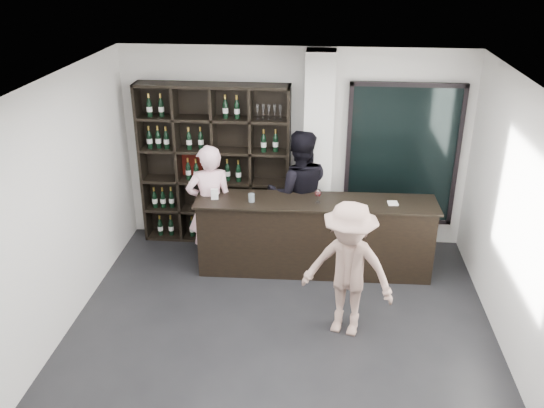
# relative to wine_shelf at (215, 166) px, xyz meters

# --- Properties ---
(floor) EXTENTS (5.00, 5.50, 0.01)m
(floor) POSITION_rel_wine_shelf_xyz_m (1.15, -2.57, -1.20)
(floor) COLOR black
(floor) RESTS_ON ground
(wine_shelf) EXTENTS (2.20, 0.35, 2.40)m
(wine_shelf) POSITION_rel_wine_shelf_xyz_m (0.00, 0.00, 0.00)
(wine_shelf) COLOR black
(wine_shelf) RESTS_ON floor
(structural_column) EXTENTS (0.40, 0.40, 2.90)m
(structural_column) POSITION_rel_wine_shelf_xyz_m (1.50, -0.10, 0.25)
(structural_column) COLOR silver
(structural_column) RESTS_ON floor
(glass_panel) EXTENTS (1.60, 0.08, 2.10)m
(glass_panel) POSITION_rel_wine_shelf_xyz_m (2.70, 0.12, 0.20)
(glass_panel) COLOR black
(glass_panel) RESTS_ON floor
(tasting_counter) EXTENTS (3.21, 0.67, 1.06)m
(tasting_counter) POSITION_rel_wine_shelf_xyz_m (1.50, -0.82, -0.67)
(tasting_counter) COLOR black
(tasting_counter) RESTS_ON floor
(taster_pink) EXTENTS (0.74, 0.61, 1.75)m
(taster_pink) POSITION_rel_wine_shelf_xyz_m (0.05, -0.72, -0.32)
(taster_pink) COLOR #FDC3D1
(taster_pink) RESTS_ON floor
(taster_black) EXTENTS (0.98, 0.80, 1.87)m
(taster_black) POSITION_rel_wine_shelf_xyz_m (1.25, -0.33, -0.27)
(taster_black) COLOR black
(taster_black) RESTS_ON floor
(customer) EXTENTS (1.19, 0.89, 1.64)m
(customer) POSITION_rel_wine_shelf_xyz_m (1.90, -2.17, -0.38)
(customer) COLOR tan
(customer) RESTS_ON floor
(wine_glass) EXTENTS (0.12, 0.12, 0.22)m
(wine_glass) POSITION_rel_wine_shelf_xyz_m (1.53, -0.88, -0.04)
(wine_glass) COLOR white
(wine_glass) RESTS_ON tasting_counter
(spit_cup) EXTENTS (0.09, 0.09, 0.11)m
(spit_cup) POSITION_rel_wine_shelf_xyz_m (0.65, -0.92, -0.09)
(spit_cup) COLOR #AFC2CF
(spit_cup) RESTS_ON tasting_counter
(napkin_stack) EXTENTS (0.14, 0.14, 0.02)m
(napkin_stack) POSITION_rel_wine_shelf_xyz_m (2.51, -0.82, -0.13)
(napkin_stack) COLOR white
(napkin_stack) RESTS_ON tasting_counter
(card_stand) EXTENTS (0.10, 0.06, 0.14)m
(card_stand) POSITION_rel_wine_shelf_xyz_m (0.15, -0.88, -0.07)
(card_stand) COLOR white
(card_stand) RESTS_ON tasting_counter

